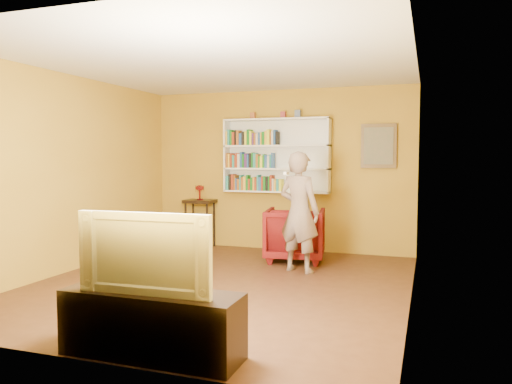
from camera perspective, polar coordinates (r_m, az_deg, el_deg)
room_shell at (r=6.13m, az=-4.06°, el=-1.22°), size 5.30×5.80×2.88m
bookshelf at (r=8.38m, az=2.46°, el=4.14°), size 1.80×0.29×1.23m
books_row_lower at (r=8.41m, az=-0.31°, el=0.99°), size 0.98×0.19×0.27m
books_row_middle at (r=8.42m, az=-0.74°, el=3.58°), size 0.83×0.19×0.26m
books_row_upper at (r=8.41m, az=-0.47°, el=6.16°), size 0.91×0.19×0.26m
ornament_left at (r=8.48m, az=-0.37°, el=8.70°), size 0.08×0.08×0.11m
ornament_centre at (r=8.31m, az=3.13°, el=8.79°), size 0.08×0.08×0.11m
ornament_right at (r=8.25m, az=4.81°, el=8.88°), size 0.09×0.09×0.12m
framed_painting at (r=8.11m, az=13.85°, el=5.14°), size 0.55×0.05×0.70m
console_table at (r=8.77m, az=-6.44°, el=-1.82°), size 0.51×0.39×0.83m
ruby_lustre at (r=8.74m, az=-6.45°, el=0.32°), size 0.16×0.16×0.26m
armchair at (r=7.61m, az=4.48°, el=-4.84°), size 0.99×1.01×0.81m
person at (r=6.83m, az=4.96°, el=-2.29°), size 0.69×0.56×1.65m
game_remote at (r=6.55m, az=3.49°, el=2.17°), size 0.04×0.15×0.04m
tv_cabinet at (r=4.14m, az=-11.82°, el=-14.55°), size 1.46×0.44×0.52m
television at (r=4.00m, az=-11.94°, el=-6.67°), size 1.11×0.19×0.64m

